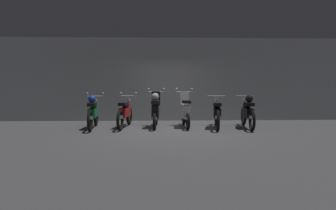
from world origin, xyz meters
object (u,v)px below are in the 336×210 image
Objects in this scene: motorbike_slot_2 at (155,110)px; motorbike_slot_4 at (217,113)px; motorbike_slot_3 at (186,111)px; motorbike_slot_0 at (93,112)px; motorbike_slot_1 at (125,113)px; motorbike_slot_5 at (248,112)px.

motorbike_slot_2 is 0.87× the size of motorbike_slot_4.
motorbike_slot_3 is 1.03m from motorbike_slot_4.
motorbike_slot_0 is 1.00× the size of motorbike_slot_1.
motorbike_slot_1 is at bearing 176.94° from motorbike_slot_5.
motorbike_slot_0 is 1.00× the size of motorbike_slot_5.
motorbike_slot_1 is 1.00× the size of motorbike_slot_4.
motorbike_slot_1 is (1.00, 0.17, -0.04)m from motorbike_slot_0.
motorbike_slot_0 is 1.16× the size of motorbike_slot_2.
motorbike_slot_2 is at bearing 5.43° from motorbike_slot_0.
motorbike_slot_4 is at bearing -12.90° from motorbike_slot_3.
motorbike_slot_2 is (2.00, 0.19, 0.04)m from motorbike_slot_0.
motorbike_slot_1 is 1.00× the size of motorbike_slot_5.
motorbike_slot_5 is at bearing -0.46° from motorbike_slot_0.
motorbike_slot_1 is at bearing 176.42° from motorbike_slot_4.
motorbike_slot_1 is 1.00m from motorbike_slot_2.
motorbike_slot_0 reaches higher than motorbike_slot_4.
motorbike_slot_2 is (1.00, 0.02, 0.08)m from motorbike_slot_1.
motorbike_slot_4 is at bearing 178.49° from motorbike_slot_5.
motorbike_slot_5 is (3.00, -0.23, -0.04)m from motorbike_slot_2.
motorbike_slot_2 is 1.00m from motorbike_slot_3.
motorbike_slot_4 is (3.00, -0.19, -0.00)m from motorbike_slot_1.
motorbike_slot_0 is at bearing 179.80° from motorbike_slot_4.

